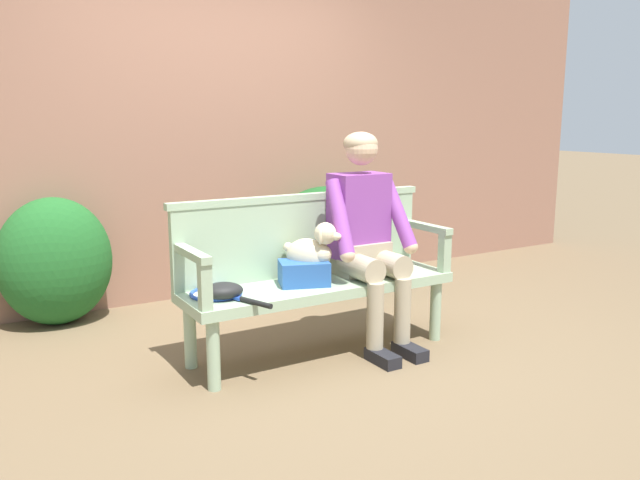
{
  "coord_description": "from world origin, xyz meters",
  "views": [
    {
      "loc": [
        -1.89,
        -3.16,
        1.41
      ],
      "look_at": [
        0.0,
        0.0,
        0.69
      ],
      "focal_mm": 36.06,
      "sensor_mm": 36.0,
      "label": 1
    }
  ],
  "objects_px": {
    "garden_bench": "(320,291)",
    "dog_on_bench": "(312,252)",
    "tennis_racket": "(219,294)",
    "sports_bag": "(304,273)",
    "person_seated": "(366,231)",
    "baseball_glove": "(223,291)"
  },
  "relations": [
    {
      "from": "dog_on_bench",
      "to": "tennis_racket",
      "type": "height_order",
      "value": "dog_on_bench"
    },
    {
      "from": "tennis_racket",
      "to": "sports_bag",
      "type": "bearing_deg",
      "value": -3.25
    },
    {
      "from": "tennis_racket",
      "to": "sports_bag",
      "type": "relative_size",
      "value": 2.07
    },
    {
      "from": "dog_on_bench",
      "to": "tennis_racket",
      "type": "bearing_deg",
      "value": 179.36
    },
    {
      "from": "baseball_glove",
      "to": "sports_bag",
      "type": "xyz_separation_m",
      "value": [
        0.52,
        0.04,
        0.02
      ]
    },
    {
      "from": "sports_bag",
      "to": "baseball_glove",
      "type": "bearing_deg",
      "value": -176.0
    },
    {
      "from": "garden_bench",
      "to": "dog_on_bench",
      "type": "relative_size",
      "value": 4.57
    },
    {
      "from": "baseball_glove",
      "to": "sports_bag",
      "type": "relative_size",
      "value": 0.79
    },
    {
      "from": "person_seated",
      "to": "tennis_racket",
      "type": "relative_size",
      "value": 2.26
    },
    {
      "from": "garden_bench",
      "to": "baseball_glove",
      "type": "distance_m",
      "value": 0.65
    },
    {
      "from": "dog_on_bench",
      "to": "sports_bag",
      "type": "xyz_separation_m",
      "value": [
        -0.07,
        -0.02,
        -0.11
      ]
    },
    {
      "from": "garden_bench",
      "to": "person_seated",
      "type": "xyz_separation_m",
      "value": [
        0.32,
        -0.01,
        0.33
      ]
    },
    {
      "from": "garden_bench",
      "to": "tennis_racket",
      "type": "xyz_separation_m",
      "value": [
        -0.63,
        0.01,
        0.07
      ]
    },
    {
      "from": "dog_on_bench",
      "to": "sports_bag",
      "type": "relative_size",
      "value": 1.3
    },
    {
      "from": "sports_bag",
      "to": "tennis_racket",
      "type": "bearing_deg",
      "value": 176.75
    },
    {
      "from": "person_seated",
      "to": "baseball_glove",
      "type": "xyz_separation_m",
      "value": [
        -0.96,
        -0.04,
        -0.23
      ]
    },
    {
      "from": "dog_on_bench",
      "to": "baseball_glove",
      "type": "distance_m",
      "value": 0.61
    },
    {
      "from": "garden_bench",
      "to": "sports_bag",
      "type": "xyz_separation_m",
      "value": [
        -0.12,
        -0.01,
        0.13
      ]
    },
    {
      "from": "dog_on_bench",
      "to": "tennis_racket",
      "type": "xyz_separation_m",
      "value": [
        -0.58,
        0.01,
        -0.17
      ]
    },
    {
      "from": "sports_bag",
      "to": "person_seated",
      "type": "bearing_deg",
      "value": 0.74
    },
    {
      "from": "baseball_glove",
      "to": "sports_bag",
      "type": "height_order",
      "value": "sports_bag"
    },
    {
      "from": "person_seated",
      "to": "tennis_racket",
      "type": "xyz_separation_m",
      "value": [
        -0.95,
        0.02,
        -0.26
      ]
    }
  ]
}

